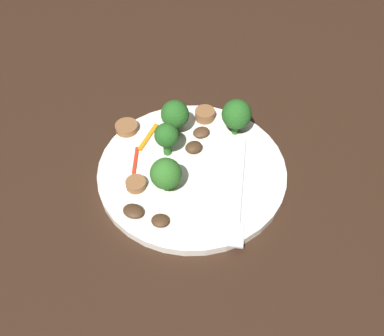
# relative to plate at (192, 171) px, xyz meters

# --- Properties ---
(ground_plane) EXTENTS (1.40, 1.40, 0.00)m
(ground_plane) POSITION_rel_plate_xyz_m (0.00, 0.00, -0.01)
(ground_plane) COLOR black
(plate) EXTENTS (0.26, 0.26, 0.01)m
(plate) POSITION_rel_plate_xyz_m (0.00, 0.00, 0.00)
(plate) COLOR white
(plate) RESTS_ON ground_plane
(fork) EXTENTS (0.18, 0.02, 0.00)m
(fork) POSITION_rel_plate_xyz_m (0.05, 0.07, 0.01)
(fork) COLOR silver
(fork) RESTS_ON plate
(broccoli_floret_0) EXTENTS (0.03, 0.03, 0.05)m
(broccoli_floret_0) POSITION_rel_plate_xyz_m (-0.03, -0.04, 0.04)
(broccoli_floret_0) COLOR #296420
(broccoli_floret_0) RESTS_ON plate
(broccoli_floret_1) EXTENTS (0.04, 0.04, 0.06)m
(broccoli_floret_1) POSITION_rel_plate_xyz_m (-0.07, -0.03, 0.04)
(broccoli_floret_1) COLOR #296420
(broccoli_floret_1) RESTS_ON plate
(broccoli_floret_2) EXTENTS (0.04, 0.04, 0.06)m
(broccoli_floret_2) POSITION_rel_plate_xyz_m (-0.07, 0.06, 0.04)
(broccoli_floret_2) COLOR #296420
(broccoli_floret_2) RESTS_ON plate
(broccoli_floret_3) EXTENTS (0.04, 0.04, 0.05)m
(broccoli_floret_3) POSITION_rel_plate_xyz_m (0.04, -0.03, 0.04)
(broccoli_floret_3) COLOR #347525
(broccoli_floret_3) RESTS_ON plate
(sausage_slice_0) EXTENTS (0.03, 0.03, 0.01)m
(sausage_slice_0) POSITION_rel_plate_xyz_m (0.04, -0.07, 0.01)
(sausage_slice_0) COLOR brown
(sausage_slice_0) RESTS_ON plate
(sausage_slice_1) EXTENTS (0.04, 0.04, 0.02)m
(sausage_slice_1) POSITION_rel_plate_xyz_m (-0.10, 0.01, 0.01)
(sausage_slice_1) COLOR brown
(sausage_slice_1) RESTS_ON plate
(sausage_slice_2) EXTENTS (0.05, 0.05, 0.01)m
(sausage_slice_2) POSITION_rel_plate_xyz_m (-0.07, -0.10, 0.01)
(sausage_slice_2) COLOR brown
(sausage_slice_2) RESTS_ON plate
(mushroom_0) EXTENTS (0.03, 0.03, 0.01)m
(mushroom_0) POSITION_rel_plate_xyz_m (-0.07, 0.01, 0.01)
(mushroom_0) COLOR #4C331E
(mushroom_0) RESTS_ON plate
(mushroom_1) EXTENTS (0.03, 0.03, 0.01)m
(mushroom_1) POSITION_rel_plate_xyz_m (-0.03, -0.00, 0.01)
(mushroom_1) COLOR #422B19
(mushroom_1) RESTS_ON plate
(mushroom_2) EXTENTS (0.02, 0.03, 0.01)m
(mushroom_2) POSITION_rel_plate_xyz_m (0.09, -0.03, 0.01)
(mushroom_2) COLOR #422B19
(mushroom_2) RESTS_ON plate
(mushroom_3) EXTENTS (0.03, 0.03, 0.01)m
(mushroom_3) POSITION_rel_plate_xyz_m (0.08, -0.07, 0.01)
(mushroom_3) COLOR #422B19
(mushroom_3) RESTS_ON plate
(pepper_strip_0) EXTENTS (0.06, 0.02, 0.00)m
(pepper_strip_0) POSITION_rel_plate_xyz_m (-0.05, -0.07, 0.01)
(pepper_strip_0) COLOR orange
(pepper_strip_0) RESTS_ON plate
(pepper_strip_2) EXTENTS (0.05, 0.01, 0.00)m
(pepper_strip_2) POSITION_rel_plate_xyz_m (-0.01, -0.08, 0.01)
(pepper_strip_2) COLOR red
(pepper_strip_2) RESTS_ON plate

